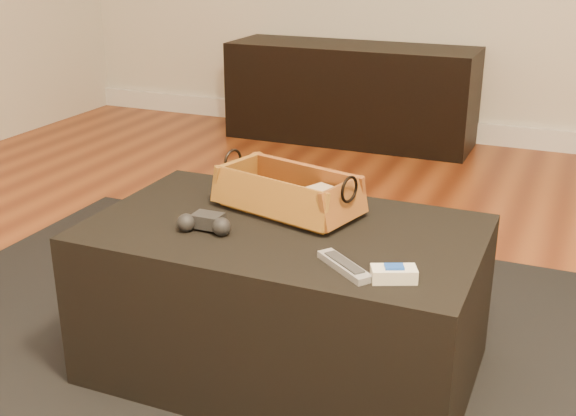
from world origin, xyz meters
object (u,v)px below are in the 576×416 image
at_px(silver_remote, 344,266).
at_px(cream_gadget, 394,274).
at_px(tv_remote, 279,202).
at_px(game_controller, 205,223).
at_px(ottoman, 284,299).
at_px(wicker_basket, 288,194).
at_px(media_cabinet, 351,93).

bearing_deg(silver_remote, cream_gadget, -5.10).
bearing_deg(tv_remote, silver_remote, -35.72).
distance_m(game_controller, silver_remote, 0.40).
height_order(ottoman, wicker_basket, wicker_basket).
bearing_deg(media_cabinet, cream_gadget, -69.79).
distance_m(wicker_basket, cream_gadget, 0.48).
bearing_deg(cream_gadget, ottoman, 150.58).
bearing_deg(media_cabinet, game_controller, -80.10).
xyz_separation_m(tv_remote, silver_remote, (0.28, -0.28, -0.02)).
distance_m(tv_remote, game_controller, 0.24).
bearing_deg(game_controller, silver_remote, -10.36).
distance_m(silver_remote, cream_gadget, 0.12).
relative_size(game_controller, cream_gadget, 1.35).
relative_size(tv_remote, cream_gadget, 1.91).
bearing_deg(silver_remote, media_cabinet, 107.95).
height_order(game_controller, cream_gadget, game_controller).
height_order(media_cabinet, game_controller, media_cabinet).
xyz_separation_m(wicker_basket, cream_gadget, (0.38, -0.30, -0.03)).
bearing_deg(game_controller, media_cabinet, 99.90).
xyz_separation_m(game_controller, silver_remote, (0.39, -0.07, -0.01)).
bearing_deg(game_controller, ottoman, 33.48).
height_order(ottoman, cream_gadget, cream_gadget).
relative_size(wicker_basket, silver_remote, 2.73).
distance_m(media_cabinet, wicker_basket, 2.33).
xyz_separation_m(ottoman, silver_remote, (0.23, -0.18, 0.22)).
xyz_separation_m(silver_remote, cream_gadget, (0.12, -0.01, 0.01)).
bearing_deg(ottoman, cream_gadget, -29.42).
distance_m(media_cabinet, game_controller, 2.51).
bearing_deg(tv_remote, cream_gadget, -27.08).
relative_size(ottoman, silver_remote, 6.34).
distance_m(media_cabinet, cream_gadget, 2.72).
bearing_deg(game_controller, cream_gadget, -9.17).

